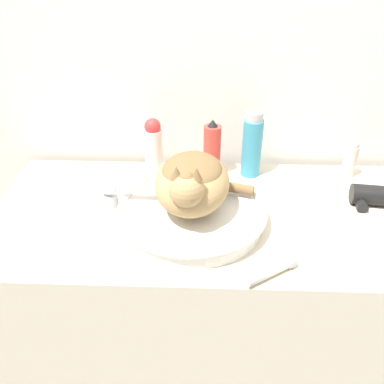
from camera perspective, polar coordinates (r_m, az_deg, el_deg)
wall_back at (r=1.34m, az=2.50°, el=17.27°), size 8.00×0.05×2.40m
vanity_counter at (r=1.45m, az=1.77°, el=-17.25°), size 1.24×0.59×0.88m
sink_basin at (r=1.10m, az=0.02°, el=-2.95°), size 0.40×0.40×0.05m
cat at (r=1.04m, az=0.04°, el=1.54°), size 0.28×0.27×0.17m
faucet at (r=1.15m, az=-11.02°, el=0.26°), size 0.15×0.06×0.13m
mouthwash_bottle at (r=1.31m, az=8.41°, el=6.52°), size 0.06×0.06×0.22m
lotion_bottle_white at (r=1.31m, az=-5.41°, el=6.39°), size 0.06×0.06×0.19m
deodorant_stick at (r=1.40m, az=21.38°, el=4.54°), size 0.04×0.04×0.13m
spray_bottle_trigger at (r=1.31m, az=2.83°, el=6.01°), size 0.06×0.06×0.19m
cream_tube at (r=0.96m, az=10.87°, el=-10.53°), size 0.13×0.11×0.04m
hair_dryer at (r=1.29m, az=24.90°, el=-0.56°), size 0.20×0.11×0.06m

